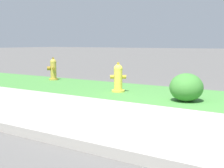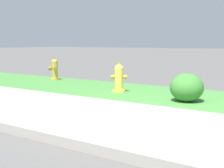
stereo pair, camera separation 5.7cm
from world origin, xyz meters
The scene contains 7 objects.
ground_plane centered at (0.00, 0.00, 0.00)m, with size 120.00×120.00×0.00m, color #5B5956.
sidewalk_pavement centered at (0.00, 0.00, 0.01)m, with size 18.00×2.48×0.01m, color #ADA89E.
grass_verge centered at (0.00, 2.48, 0.00)m, with size 18.00×2.48×0.01m, color #47893D.
street_curb centered at (0.00, -1.32, 0.06)m, with size 18.00×0.16×0.12m, color #ADA89E.
fire_hydrant_across_street centered at (-4.73, 3.14, 0.33)m, with size 0.34×0.34×0.70m.
fire_hydrant_mid_block centered at (-1.78, 2.25, 0.33)m, with size 0.37×0.35×0.70m.
shrub_bush_near_lamp centered at (-0.02, 1.97, 0.28)m, with size 0.66×0.66×0.56m.
Camera 2 is at (2.15, -3.86, 1.15)m, focal length 50.00 mm.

